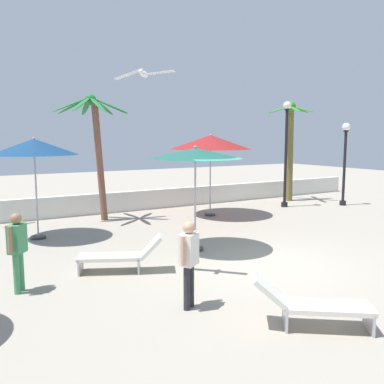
{
  "coord_description": "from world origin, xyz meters",
  "views": [
    {
      "loc": [
        -6.36,
        -7.81,
        3.03
      ],
      "look_at": [
        0.0,
        2.9,
        1.4
      ],
      "focal_mm": 39.62,
      "sensor_mm": 36.0,
      "label": 1
    }
  ],
  "objects_px": {
    "palm_tree_0": "(290,140)",
    "lounge_chair_1": "(121,255)",
    "guest_1": "(189,257)",
    "seagull_1": "(144,74)",
    "patio_umbrella_3": "(195,154)",
    "lounge_chair_0": "(311,304)",
    "patio_umbrella_2": "(210,142)",
    "patio_umbrella_0": "(34,147)",
    "lamp_post_0": "(345,156)",
    "palm_tree_1": "(96,137)",
    "guest_3": "(17,245)",
    "lamp_post_1": "(286,147)"
  },
  "relations": [
    {
      "from": "patio_umbrella_3",
      "to": "seagull_1",
      "type": "bearing_deg",
      "value": -145.46
    },
    {
      "from": "palm_tree_0",
      "to": "seagull_1",
      "type": "distance_m",
      "value": 12.58
    },
    {
      "from": "palm_tree_0",
      "to": "lamp_post_0",
      "type": "xyz_separation_m",
      "value": [
        1.14,
        -2.26,
        -0.71
      ]
    },
    {
      "from": "patio_umbrella_3",
      "to": "lounge_chair_1",
      "type": "xyz_separation_m",
      "value": [
        -2.38,
        -0.7,
        -2.19
      ]
    },
    {
      "from": "patio_umbrella_0",
      "to": "patio_umbrella_3",
      "type": "relative_size",
      "value": 1.08
    },
    {
      "from": "guest_1",
      "to": "guest_3",
      "type": "distance_m",
      "value": 3.42
    },
    {
      "from": "palm_tree_0",
      "to": "lamp_post_0",
      "type": "relative_size",
      "value": 1.29
    },
    {
      "from": "patio_umbrella_0",
      "to": "lounge_chair_0",
      "type": "height_order",
      "value": "patio_umbrella_0"
    },
    {
      "from": "lamp_post_1",
      "to": "palm_tree_0",
      "type": "bearing_deg",
      "value": 41.94
    },
    {
      "from": "lounge_chair_1",
      "to": "seagull_1",
      "type": "bearing_deg",
      "value": -67.66
    },
    {
      "from": "patio_umbrella_2",
      "to": "palm_tree_1",
      "type": "relative_size",
      "value": 0.7
    },
    {
      "from": "patio_umbrella_2",
      "to": "guest_1",
      "type": "height_order",
      "value": "patio_umbrella_2"
    },
    {
      "from": "palm_tree_0",
      "to": "patio_umbrella_2",
      "type": "bearing_deg",
      "value": -165.84
    },
    {
      "from": "patio_umbrella_2",
      "to": "guest_1",
      "type": "xyz_separation_m",
      "value": [
        -5.2,
        -7.27,
        -1.87
      ]
    },
    {
      "from": "patio_umbrella_0",
      "to": "lamp_post_0",
      "type": "xyz_separation_m",
      "value": [
        12.92,
        -0.43,
        -0.54
      ]
    },
    {
      "from": "lamp_post_1",
      "to": "guest_3",
      "type": "relative_size",
      "value": 2.85
    },
    {
      "from": "lamp_post_1",
      "to": "lounge_chair_1",
      "type": "bearing_deg",
      "value": -152.9
    },
    {
      "from": "patio_umbrella_3",
      "to": "guest_1",
      "type": "distance_m",
      "value": 4.19
    },
    {
      "from": "patio_umbrella_0",
      "to": "lounge_chair_1",
      "type": "height_order",
      "value": "patio_umbrella_0"
    },
    {
      "from": "lamp_post_0",
      "to": "patio_umbrella_3",
      "type": "bearing_deg",
      "value": -162.01
    },
    {
      "from": "guest_1",
      "to": "guest_3",
      "type": "xyz_separation_m",
      "value": [
        -2.47,
        2.36,
        0.0
      ]
    },
    {
      "from": "lounge_chair_0",
      "to": "palm_tree_1",
      "type": "bearing_deg",
      "value": 90.7
    },
    {
      "from": "patio_umbrella_0",
      "to": "palm_tree_0",
      "type": "height_order",
      "value": "palm_tree_0"
    },
    {
      "from": "patio_umbrella_3",
      "to": "lamp_post_1",
      "type": "xyz_separation_m",
      "value": [
        7.02,
        4.11,
        0.03
      ]
    },
    {
      "from": "palm_tree_0",
      "to": "lamp_post_1",
      "type": "xyz_separation_m",
      "value": [
        -1.39,
        -1.25,
        -0.29
      ]
    },
    {
      "from": "lamp_post_0",
      "to": "lounge_chair_1",
      "type": "relative_size",
      "value": 1.87
    },
    {
      "from": "guest_3",
      "to": "seagull_1",
      "type": "bearing_deg",
      "value": -12.44
    },
    {
      "from": "palm_tree_1",
      "to": "guest_3",
      "type": "relative_size",
      "value": 2.86
    },
    {
      "from": "lounge_chair_0",
      "to": "guest_3",
      "type": "height_order",
      "value": "guest_3"
    },
    {
      "from": "patio_umbrella_3",
      "to": "lounge_chair_0",
      "type": "height_order",
      "value": "patio_umbrella_3"
    },
    {
      "from": "lounge_chair_0",
      "to": "palm_tree_0",
      "type": "bearing_deg",
      "value": 48.06
    },
    {
      "from": "guest_1",
      "to": "patio_umbrella_3",
      "type": "bearing_deg",
      "value": 57.18
    },
    {
      "from": "palm_tree_1",
      "to": "guest_3",
      "type": "xyz_separation_m",
      "value": [
        -3.63,
        -6.15,
        -2.08
      ]
    },
    {
      "from": "palm_tree_1",
      "to": "lamp_post_0",
      "type": "relative_size",
      "value": 1.24
    },
    {
      "from": "palm_tree_1",
      "to": "lounge_chair_0",
      "type": "distance_m",
      "value": 10.51
    },
    {
      "from": "patio_umbrella_0",
      "to": "palm_tree_1",
      "type": "height_order",
      "value": "palm_tree_1"
    },
    {
      "from": "patio_umbrella_3",
      "to": "lounge_chair_0",
      "type": "bearing_deg",
      "value": -99.35
    },
    {
      "from": "lounge_chair_0",
      "to": "seagull_1",
      "type": "xyz_separation_m",
      "value": [
        -1.27,
        3.48,
        3.9
      ]
    },
    {
      "from": "lamp_post_1",
      "to": "guest_1",
      "type": "distance_m",
      "value": 11.83
    },
    {
      "from": "lamp_post_0",
      "to": "lounge_chair_0",
      "type": "height_order",
      "value": "lamp_post_0"
    },
    {
      "from": "palm_tree_0",
      "to": "lounge_chair_1",
      "type": "height_order",
      "value": "palm_tree_0"
    },
    {
      "from": "patio_umbrella_2",
      "to": "lounge_chair_0",
      "type": "bearing_deg",
      "value": -113.66
    },
    {
      "from": "lamp_post_1",
      "to": "guest_1",
      "type": "height_order",
      "value": "lamp_post_1"
    },
    {
      "from": "patio_umbrella_0",
      "to": "lamp_post_0",
      "type": "bearing_deg",
      "value": -1.9
    },
    {
      "from": "guest_1",
      "to": "seagull_1",
      "type": "bearing_deg",
      "value": 89.46
    },
    {
      "from": "guest_3",
      "to": "seagull_1",
      "type": "height_order",
      "value": "seagull_1"
    },
    {
      "from": "lounge_chair_1",
      "to": "guest_1",
      "type": "distance_m",
      "value": 2.62
    },
    {
      "from": "patio_umbrella_3",
      "to": "seagull_1",
      "type": "distance_m",
      "value": 3.05
    },
    {
      "from": "palm_tree_0",
      "to": "palm_tree_1",
      "type": "bearing_deg",
      "value": -179.42
    },
    {
      "from": "lounge_chair_0",
      "to": "guest_1",
      "type": "distance_m",
      "value": 2.17
    }
  ]
}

